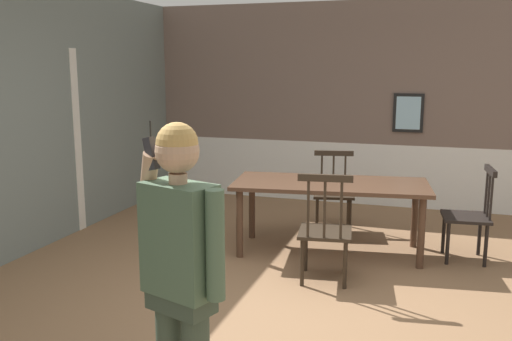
{
  "coord_description": "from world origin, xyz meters",
  "views": [
    {
      "loc": [
        1.08,
        -4.01,
        1.9
      ],
      "look_at": [
        0.01,
        -0.7,
        1.25
      ],
      "focal_mm": 39.02,
      "sensor_mm": 36.0,
      "label": 1
    }
  ],
  "objects_px": {
    "chair_by_doorway": "(333,192)",
    "chair_near_window": "(325,230)",
    "person_figure": "(181,266)",
    "dining_table": "(330,190)",
    "chair_at_table_head": "(470,215)"
  },
  "relations": [
    {
      "from": "dining_table",
      "to": "chair_near_window",
      "type": "bearing_deg",
      "value": -82.54
    },
    {
      "from": "dining_table",
      "to": "person_figure",
      "type": "height_order",
      "value": "person_figure"
    },
    {
      "from": "chair_at_table_head",
      "to": "chair_by_doorway",
      "type": "bearing_deg",
      "value": 60.82
    },
    {
      "from": "chair_by_doorway",
      "to": "person_figure",
      "type": "distance_m",
      "value": 3.97
    },
    {
      "from": "chair_by_doorway",
      "to": "chair_at_table_head",
      "type": "distance_m",
      "value": 1.6
    },
    {
      "from": "person_figure",
      "to": "dining_table",
      "type": "bearing_deg",
      "value": -74.63
    },
    {
      "from": "chair_by_doorway",
      "to": "chair_at_table_head",
      "type": "xyz_separation_m",
      "value": [
        1.46,
        -0.63,
        0.0
      ]
    },
    {
      "from": "chair_near_window",
      "to": "person_figure",
      "type": "bearing_deg",
      "value": -104.77
    },
    {
      "from": "chair_at_table_head",
      "to": "person_figure",
      "type": "height_order",
      "value": "person_figure"
    },
    {
      "from": "chair_by_doorway",
      "to": "chair_near_window",
      "type": "bearing_deg",
      "value": 85.83
    },
    {
      "from": "chair_by_doorway",
      "to": "person_figure",
      "type": "xyz_separation_m",
      "value": [
        -0.06,
        -3.95,
        0.48
      ]
    },
    {
      "from": "chair_near_window",
      "to": "person_figure",
      "type": "height_order",
      "value": "person_figure"
    },
    {
      "from": "dining_table",
      "to": "chair_by_doorway",
      "type": "xyz_separation_m",
      "value": [
        -0.11,
        0.81,
        -0.2
      ]
    },
    {
      "from": "chair_by_doorway",
      "to": "person_figure",
      "type": "height_order",
      "value": "person_figure"
    },
    {
      "from": "dining_table",
      "to": "chair_near_window",
      "type": "relative_size",
      "value": 2.03
    }
  ]
}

